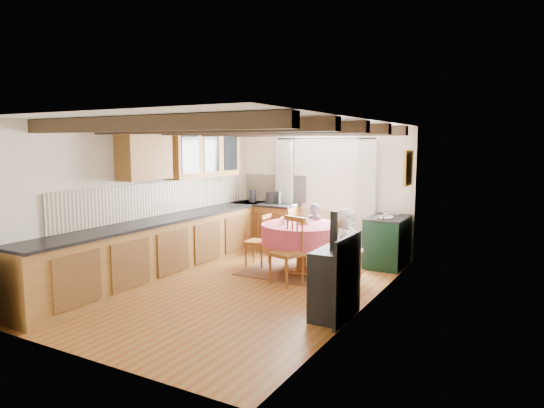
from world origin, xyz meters
The scene contains 41 objects.
floor centered at (0.00, 0.00, 0.00)m, with size 3.60×5.50×0.00m, color brown.
ceiling centered at (0.00, 0.00, 2.40)m, with size 3.60×5.50×0.00m, color white.
wall_back centered at (0.00, 2.75, 1.20)m, with size 3.60×0.00×2.40m, color silver.
wall_front centered at (0.00, -2.75, 1.20)m, with size 3.60×0.00×2.40m, color silver.
wall_left centered at (-1.80, 0.00, 1.20)m, with size 0.00×5.50×2.40m, color silver.
wall_right centered at (1.80, 0.00, 1.20)m, with size 0.00×5.50×2.40m, color silver.
beam_a centered at (0.00, -2.00, 2.31)m, with size 3.60×0.16×0.16m, color #3A2919.
beam_b centered at (0.00, -1.00, 2.31)m, with size 3.60×0.16×0.16m, color #3A2919.
beam_c centered at (0.00, 0.00, 2.31)m, with size 3.60×0.16×0.16m, color #3A2919.
beam_d centered at (0.00, 1.00, 2.31)m, with size 3.60×0.16×0.16m, color #3A2919.
beam_e centered at (0.00, 2.00, 2.31)m, with size 3.60×0.16×0.16m, color #3A2919.
splash_left centered at (-1.78, 0.30, 1.20)m, with size 0.02×4.50×0.55m, color beige.
splash_back centered at (-1.00, 2.73, 1.20)m, with size 1.40×0.02×0.55m, color beige.
base_cabinet_left centered at (-1.50, 0.00, 0.44)m, with size 0.60×5.30×0.88m, color olive.
base_cabinet_back centered at (-1.05, 2.45, 0.44)m, with size 1.30×0.60×0.88m, color olive.
worktop_left centered at (-1.48, 0.00, 0.90)m, with size 0.64×5.30×0.04m, color black.
worktop_back centered at (-1.05, 2.43, 0.90)m, with size 1.30×0.64×0.04m, color black.
wall_cabinet_glass centered at (-1.63, 1.20, 1.95)m, with size 0.34×1.80×0.90m, color olive.
wall_cabinet_solid centered at (-1.63, -0.30, 1.90)m, with size 0.34×0.90×0.70m, color olive.
window_frame centered at (0.10, 2.73, 1.60)m, with size 1.34×0.03×1.54m, color white.
window_pane centered at (0.10, 2.74, 1.60)m, with size 1.20×0.01×1.40m, color white.
curtain_left centered at (-0.75, 2.65, 1.10)m, with size 0.35×0.10×2.10m, color silver.
curtain_right centered at (0.95, 2.65, 1.10)m, with size 0.35×0.10×2.10m, color silver.
curtain_rod centered at (0.10, 2.65, 2.20)m, with size 0.03×0.03×2.00m, color black.
wall_picture centered at (1.77, 2.30, 1.70)m, with size 0.04×0.50×0.60m, color gold.
wall_plate centered at (1.05, 2.72, 1.70)m, with size 0.30×0.30×0.02m, color silver.
rug centered at (0.35, 1.17, 0.01)m, with size 1.81×1.40×0.01m, color #51261E.
dining_table centered at (0.35, 1.17, 0.40)m, with size 1.33×1.33×0.80m, color #B34C68, non-canonical shape.
chair_near centered at (0.45, 0.44, 0.51)m, with size 0.44×0.46×1.02m, color brown, non-canonical shape.
chair_left centered at (-0.50, 1.18, 0.45)m, with size 0.39×0.41×0.90m, color brown, non-canonical shape.
chair_right centered at (1.18, 1.14, 0.47)m, with size 0.41×0.43×0.95m, color brown, non-canonical shape.
aga_range centered at (1.47, 2.25, 0.44)m, with size 0.62×0.95×0.88m, color black, non-canonical shape.
cast_iron_stove centered at (1.58, -0.52, 0.65)m, with size 0.39×0.65×1.31m, color black, non-canonical shape.
child_far centered at (0.31, 1.78, 0.54)m, with size 0.39×0.26×1.08m, color slate.
child_right centered at (1.11, 1.16, 0.56)m, with size 0.54×0.35×1.11m, color silver.
bowl_a centered at (0.37, 1.21, 0.83)m, with size 0.22×0.22×0.05m, color silver.
bowl_b centered at (-0.02, 1.33, 0.83)m, with size 0.19×0.19×0.06m, color silver.
cup centered at (0.08, 1.05, 0.84)m, with size 0.09×0.09×0.08m, color silver.
canister_tall centered at (-1.37, 2.44, 1.05)m, with size 0.15×0.15×0.25m, color #262628.
canister_wide centered at (-0.96, 2.48, 1.03)m, with size 0.20×0.20×0.22m, color #262628.
canister_slim centered at (-0.77, 2.45, 1.05)m, with size 0.09×0.09×0.25m, color #262628.
Camera 1 is at (3.65, -5.75, 2.10)m, focal length 31.45 mm.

